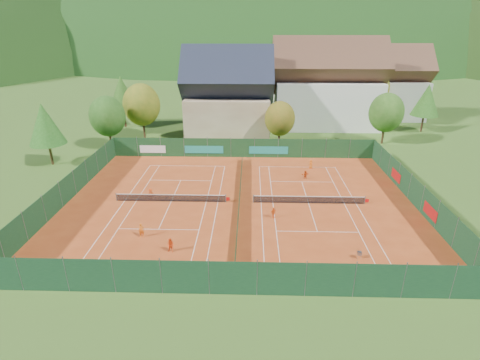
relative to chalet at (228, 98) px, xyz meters
The scene contains 32 objects.
ground 30.87m from the chalet, 84.29° to the right, with size 600.00×600.00×0.00m, color #33581B.
clay_pad 30.87m from the chalet, 84.29° to the right, with size 40.00×32.00×0.01m, color #A94018.
court_markings_left 31.12m from the chalet, 99.46° to the right, with size 11.03×23.83×0.00m.
court_markings_right 32.63m from the chalet, 69.86° to the right, with size 11.03×23.83×0.00m.
tennis_net_left 31.00m from the chalet, 99.17° to the right, with size 13.30×0.10×1.02m.
tennis_net_right 32.59m from the chalet, 69.60° to the right, with size 13.30×0.10×1.02m.
court_divider 30.77m from the chalet, 84.29° to the right, with size 0.03×28.80×1.00m.
fence_north 15.14m from the chalet, 79.70° to the right, with size 40.00×0.10×3.00m.
fence_south 46.38m from the chalet, 86.27° to the right, with size 40.00×0.04×3.00m.
fence_west 34.86m from the chalet, 119.54° to the right, with size 0.04×32.00×3.00m.
fence_east 38.11m from the chalet, 52.48° to the right, with size 0.09×32.00×3.00m.
chalet is the anchor object (origin of this frame).
hotel_block_a 19.94m from the chalet, 17.53° to the left, with size 21.60×11.00×17.25m.
hotel_block_b 35.85m from the chalet, 22.99° to the left, with size 17.28×10.00×15.50m.
tree_west_front 21.51m from the chalet, 152.24° to the right, with size 5.72×5.72×8.69m.
tree_west_mid 15.53m from the chalet, 165.07° to the right, with size 6.44×6.44×9.78m.
tree_west_back 21.38m from the chalet, 169.22° to the left, with size 5.60×5.60×10.00m.
tree_center 12.19m from the chalet, 41.63° to the right, with size 5.01×5.01×7.60m.
tree_east_front 27.69m from the chalet, 12.53° to the right, with size 5.72×5.72×8.69m.
tree_east_mid 37.06m from the chalet, ahead, with size 5.04×5.04×9.00m.
tree_west_side 30.81m from the chalet, 144.25° to the right, with size 5.04×5.04×9.00m.
tree_east_back 30.68m from the chalet, 19.03° to the left, with size 7.15×7.15×10.86m.
mountain_backdrop 211.04m from the chalet, 81.19° to the left, with size 820.00×530.00×242.00m.
ball_hopper 43.66m from the chalet, 71.24° to the right, with size 0.34×0.34×0.80m.
loose_ball_0 37.26m from the chalet, 99.27° to the right, with size 0.07×0.07×0.07m, color #CCD833.
loose_ball_1 40.39m from the chalet, 80.14° to the right, with size 0.07×0.07×0.07m, color #CCD833.
player_left_near 38.83m from the chalet, 99.40° to the right, with size 0.53×0.35×1.46m, color orange.
player_left_mid 40.92m from the chalet, 94.14° to the right, with size 0.69×0.53×1.41m, color #EF4B15.
player_left_far 30.94m from the chalet, 104.28° to the right, with size 0.89×0.51×1.38m, color #CC4012.
player_right_near 34.80m from the chalet, 78.70° to the right, with size 0.72×0.30×1.23m, color #FF6216.
player_right_far_a 23.37m from the chalet, 55.27° to the right, with size 0.63×0.41×1.29m, color orange.
player_right_far_b 26.08m from the chalet, 62.90° to the right, with size 1.12×0.36×1.21m, color #D04512.
Camera 1 is at (1.21, -39.07, 19.20)m, focal length 28.00 mm.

